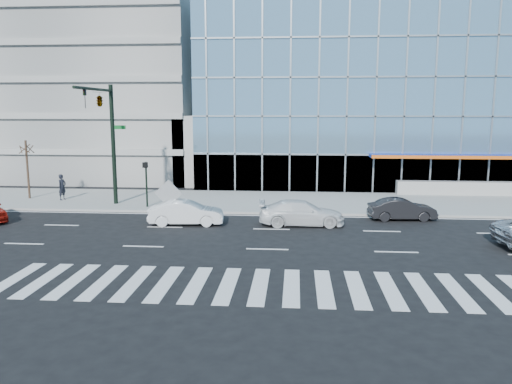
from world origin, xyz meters
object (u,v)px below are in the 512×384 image
ped_signal_post (146,177)px  street_tree_near (26,148)px  white_sedan (186,213)px  tilted_panel (168,193)px  white_suv (301,213)px  traffic_signal (104,115)px  pedestrian (62,187)px  dark_sedan (402,209)px

ped_signal_post → street_tree_near: size_ratio=0.71×
white_sedan → tilted_panel: tilted_panel is taller
street_tree_near → tilted_panel: bearing=-12.9°
white_suv → white_sedan: white_suv is taller
street_tree_near → tilted_panel: 11.56m
traffic_signal → tilted_panel: traffic_signal is taller
white_suv → pedestrian: bearing=67.6°
street_tree_near → dark_sedan: 26.23m
dark_sedan → white_sedan: bearing=95.0°
white_sedan → white_suv: bearing=-91.7°
ped_signal_post → white_sedan: ped_signal_post is taller
dark_sedan → street_tree_near: bearing=74.8°
ped_signal_post → street_tree_near: bearing=164.9°
ped_signal_post → pedestrian: (-6.79, 2.14, -1.08)m
ped_signal_post → street_tree_near: (-9.50, 2.56, 1.64)m
white_suv → ped_signal_post: bearing=66.4°
traffic_signal → ped_signal_post: 4.75m
white_sedan → street_tree_near: bearing=56.9°
traffic_signal → street_tree_near: size_ratio=1.89×
traffic_signal → ped_signal_post: size_ratio=2.67×
white_suv → pedestrian: 17.95m
white_sedan → dark_sedan: (12.58, 2.28, -0.05)m
white_suv → dark_sedan: 6.27m
white_suv → pedestrian: size_ratio=2.65×
ped_signal_post → dark_sedan: bearing=-6.9°
pedestrian → white_sedan: bearing=-104.1°
white_sedan → pedestrian: (-10.37, 6.36, 0.37)m
tilted_panel → pedestrian: bearing=163.2°
street_tree_near → tilted_panel: street_tree_near is taller
ped_signal_post → white_sedan: size_ratio=0.71×
street_tree_near → pedestrian: 3.86m
traffic_signal → white_suv: traffic_signal is taller
traffic_signal → white_sedan: bearing=-32.4°
white_sedan → pedestrian: size_ratio=2.32×
white_suv → pedestrian: pedestrian is taller
pedestrian → dark_sedan: bearing=-82.7°
traffic_signal → pedestrian: size_ratio=4.37×
white_sedan → dark_sedan: 12.78m
pedestrian → tilted_panel: tilted_panel is taller
dark_sedan → tilted_panel: tilted_panel is taller
white_suv → white_sedan: size_ratio=1.15×
white_sedan → dark_sedan: size_ratio=1.08×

